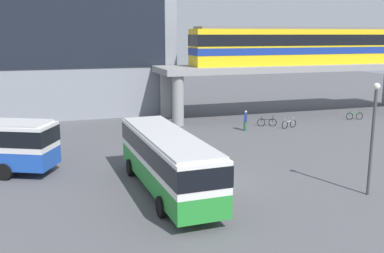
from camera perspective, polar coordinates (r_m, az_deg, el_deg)
ground_plane at (r=34.95m, az=-3.52°, el=-2.03°), size 120.00×120.00×0.00m
station_building at (r=50.27m, az=-18.39°, el=12.51°), size 25.45×12.07×18.94m
elevated_platform at (r=48.34m, az=13.46°, el=6.90°), size 30.09×6.04×5.22m
train at (r=48.30m, az=13.82°, el=10.10°), size 23.77×2.96×3.84m
bus_main at (r=23.56m, az=-3.24°, el=-3.86°), size 3.07×11.13×3.22m
bicycle_silver at (r=41.00m, az=12.36°, el=0.30°), size 1.73×0.56×1.04m
bicycle_black at (r=41.48m, az=9.62°, el=0.54°), size 1.71×0.64×1.04m
bicycle_green at (r=46.92m, az=20.17°, el=1.28°), size 1.78×0.32×1.04m
pedestrian_waiting_near_stop at (r=33.37m, az=-6.00°, el=-1.45°), size 0.40×0.47×1.57m
pedestrian_by_bike_rack at (r=39.14m, az=6.90°, el=0.69°), size 0.41×0.47×1.80m
lamp_post at (r=24.61m, az=22.25°, el=-0.37°), size 0.36×0.36×5.94m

